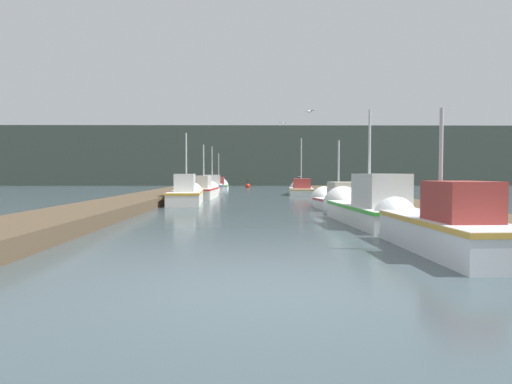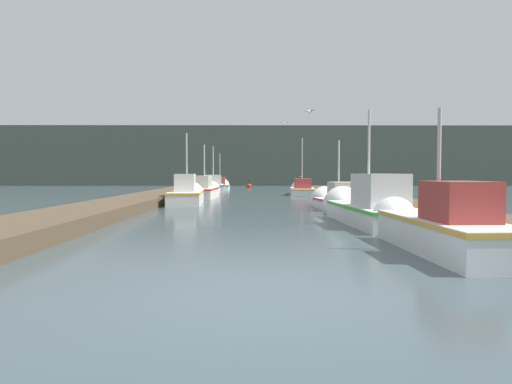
{
  "view_description": "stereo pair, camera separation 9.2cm",
  "coord_description": "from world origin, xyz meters",
  "px_view_note": "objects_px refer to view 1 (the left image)",
  "views": [
    {
      "loc": [
        -0.26,
        -5.98,
        1.61
      ],
      "look_at": [
        -0.04,
        13.52,
        0.8
      ],
      "focal_mm": 32.0,
      "sensor_mm": 36.0,
      "label": 1
    },
    {
      "loc": [
        -0.16,
        -5.98,
        1.61
      ],
      "look_at": [
        -0.04,
        13.52,
        0.8
      ],
      "focal_mm": 32.0,
      "sensor_mm": 36.0,
      "label": 2
    }
  ],
  "objects_px": {
    "fishing_boat_2": "(337,201)",
    "fishing_boat_7": "(219,186)",
    "channel_buoy": "(248,186)",
    "seagull_lead": "(283,123)",
    "fishing_boat_4": "(204,190)",
    "fishing_boat_0": "(438,227)",
    "fishing_boat_3": "(187,194)",
    "fishing_boat_5": "(301,189)",
    "mooring_piling_0": "(210,183)",
    "fishing_boat_6": "(212,186)",
    "fishing_boat_1": "(367,207)",
    "mooring_piling_1": "(300,183)",
    "seagull_1": "(310,112)"
  },
  "relations": [
    {
      "from": "fishing_boat_0",
      "to": "fishing_boat_4",
      "type": "distance_m",
      "value": 21.41
    },
    {
      "from": "fishing_boat_7",
      "to": "fishing_boat_4",
      "type": "bearing_deg",
      "value": -91.16
    },
    {
      "from": "seagull_1",
      "to": "channel_buoy",
      "type": "bearing_deg",
      "value": 157.5
    },
    {
      "from": "fishing_boat_2",
      "to": "seagull_1",
      "type": "height_order",
      "value": "seagull_1"
    },
    {
      "from": "fishing_boat_5",
      "to": "fishing_boat_6",
      "type": "distance_m",
      "value": 8.48
    },
    {
      "from": "mooring_piling_0",
      "to": "fishing_boat_3",
      "type": "bearing_deg",
      "value": -88.09
    },
    {
      "from": "fishing_boat_5",
      "to": "seagull_1",
      "type": "xyz_separation_m",
      "value": [
        -1.28,
        -15.01,
        3.82
      ]
    },
    {
      "from": "fishing_boat_2",
      "to": "fishing_boat_6",
      "type": "xyz_separation_m",
      "value": [
        -7.16,
        18.67,
        0.11
      ]
    },
    {
      "from": "mooring_piling_0",
      "to": "fishing_boat_2",
      "type": "bearing_deg",
      "value": -73.31
    },
    {
      "from": "fishing_boat_7",
      "to": "fishing_boat_0",
      "type": "bearing_deg",
      "value": -79.79
    },
    {
      "from": "fishing_boat_6",
      "to": "channel_buoy",
      "type": "relative_size",
      "value": 5.29
    },
    {
      "from": "fishing_boat_0",
      "to": "mooring_piling_1",
      "type": "relative_size",
      "value": 4.03
    },
    {
      "from": "channel_buoy",
      "to": "fishing_boat_7",
      "type": "bearing_deg",
      "value": -113.21
    },
    {
      "from": "fishing_boat_5",
      "to": "channel_buoy",
      "type": "xyz_separation_m",
      "value": [
        -4.12,
        15.99,
        -0.22
      ]
    },
    {
      "from": "seagull_lead",
      "to": "seagull_1",
      "type": "xyz_separation_m",
      "value": [
        0.08,
        -14.9,
        -1.14
      ]
    },
    {
      "from": "seagull_lead",
      "to": "fishing_boat_1",
      "type": "bearing_deg",
      "value": 100.07
    },
    {
      "from": "fishing_boat_1",
      "to": "fishing_boat_3",
      "type": "height_order",
      "value": "fishing_boat_3"
    },
    {
      "from": "fishing_boat_5",
      "to": "fishing_boat_2",
      "type": "bearing_deg",
      "value": -86.03
    },
    {
      "from": "fishing_boat_6",
      "to": "seagull_1",
      "type": "bearing_deg",
      "value": -78.01
    },
    {
      "from": "fishing_boat_2",
      "to": "channel_buoy",
      "type": "relative_size",
      "value": 4.49
    },
    {
      "from": "fishing_boat_3",
      "to": "seagull_1",
      "type": "distance_m",
      "value": 8.66
    },
    {
      "from": "mooring_piling_1",
      "to": "fishing_boat_1",
      "type": "bearing_deg",
      "value": -91.9
    },
    {
      "from": "channel_buoy",
      "to": "mooring_piling_1",
      "type": "bearing_deg",
      "value": -47.75
    },
    {
      "from": "fishing_boat_5",
      "to": "mooring_piling_0",
      "type": "relative_size",
      "value": 5.06
    },
    {
      "from": "fishing_boat_4",
      "to": "fishing_boat_7",
      "type": "xyz_separation_m",
      "value": [
        -0.04,
        14.2,
        -0.11
      ]
    },
    {
      "from": "fishing_boat_4",
      "to": "fishing_boat_1",
      "type": "bearing_deg",
      "value": -63.42
    },
    {
      "from": "fishing_boat_2",
      "to": "channel_buoy",
      "type": "xyz_separation_m",
      "value": [
        -4.18,
        30.01,
        -0.2
      ]
    },
    {
      "from": "fishing_boat_1",
      "to": "fishing_boat_2",
      "type": "height_order",
      "value": "fishing_boat_1"
    },
    {
      "from": "fishing_boat_4",
      "to": "mooring_piling_0",
      "type": "bearing_deg",
      "value": 95.66
    },
    {
      "from": "seagull_lead",
      "to": "seagull_1",
      "type": "height_order",
      "value": "seagull_lead"
    },
    {
      "from": "seagull_lead",
      "to": "fishing_boat_4",
      "type": "bearing_deg",
      "value": 45.48
    },
    {
      "from": "fishing_boat_3",
      "to": "fishing_boat_0",
      "type": "bearing_deg",
      "value": -67.63
    },
    {
      "from": "mooring_piling_0",
      "to": "fishing_boat_4",
      "type": "bearing_deg",
      "value": -86.24
    },
    {
      "from": "fishing_boat_3",
      "to": "fishing_boat_7",
      "type": "bearing_deg",
      "value": 85.13
    },
    {
      "from": "channel_buoy",
      "to": "seagull_lead",
      "type": "xyz_separation_m",
      "value": [
        2.76,
        -16.09,
        5.18
      ]
    },
    {
      "from": "fishing_boat_2",
      "to": "fishing_boat_6",
      "type": "bearing_deg",
      "value": 105.21
    },
    {
      "from": "fishing_boat_0",
      "to": "mooring_piling_0",
      "type": "bearing_deg",
      "value": 99.92
    },
    {
      "from": "fishing_boat_2",
      "to": "fishing_boat_7",
      "type": "relative_size",
      "value": 0.77
    },
    {
      "from": "fishing_boat_3",
      "to": "mooring_piling_0",
      "type": "xyz_separation_m",
      "value": [
        -0.76,
        22.64,
        0.1
      ]
    },
    {
      "from": "seagull_lead",
      "to": "fishing_boat_2",
      "type": "bearing_deg",
      "value": 101.83
    },
    {
      "from": "fishing_boat_3",
      "to": "fishing_boat_5",
      "type": "relative_size",
      "value": 1.14
    },
    {
      "from": "fishing_boat_1",
      "to": "fishing_boat_2",
      "type": "bearing_deg",
      "value": 85.94
    },
    {
      "from": "fishing_boat_2",
      "to": "fishing_boat_4",
      "type": "bearing_deg",
      "value": 120.42
    },
    {
      "from": "fishing_boat_0",
      "to": "fishing_boat_5",
      "type": "bearing_deg",
      "value": 88.1
    },
    {
      "from": "fishing_boat_0",
      "to": "mooring_piling_0",
      "type": "height_order",
      "value": "fishing_boat_0"
    },
    {
      "from": "fishing_boat_2",
      "to": "seagull_lead",
      "type": "bearing_deg",
      "value": 90.08
    },
    {
      "from": "mooring_piling_0",
      "to": "seagull_lead",
      "type": "height_order",
      "value": "seagull_lead"
    },
    {
      "from": "fishing_boat_1",
      "to": "fishing_boat_4",
      "type": "distance_m",
      "value": 16.39
    },
    {
      "from": "mooring_piling_0",
      "to": "fishing_boat_5",
      "type": "bearing_deg",
      "value": -57.98
    },
    {
      "from": "fishing_boat_4",
      "to": "fishing_boat_0",
      "type": "bearing_deg",
      "value": -69.06
    }
  ]
}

